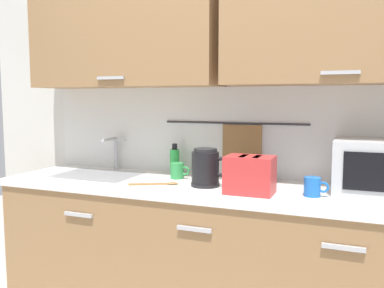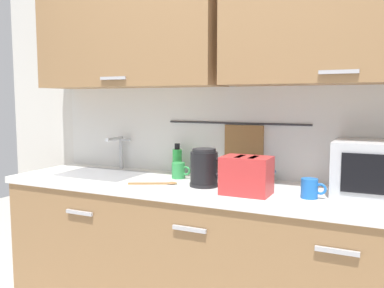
% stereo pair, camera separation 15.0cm
% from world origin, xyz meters
% --- Properties ---
extents(counter_unit, '(2.53, 0.64, 0.90)m').
position_xyz_m(counter_unit, '(-0.01, 0.30, 0.46)').
color(counter_unit, '#997047').
rests_on(counter_unit, ground).
extents(back_wall_assembly, '(3.70, 0.41, 2.50)m').
position_xyz_m(back_wall_assembly, '(0.00, 0.53, 1.52)').
color(back_wall_assembly, silver).
rests_on(back_wall_assembly, ground).
extents(sink_faucet, '(0.09, 0.17, 0.22)m').
position_xyz_m(sink_faucet, '(-0.79, 0.53, 1.04)').
color(sink_faucet, '#B2B5BA').
rests_on(sink_faucet, counter_unit).
extents(microwave, '(0.46, 0.35, 0.27)m').
position_xyz_m(microwave, '(0.85, 0.41, 1.04)').
color(microwave, silver).
rests_on(microwave, counter_unit).
extents(electric_kettle, '(0.23, 0.16, 0.21)m').
position_xyz_m(electric_kettle, '(-0.03, 0.25, 1.00)').
color(electric_kettle, black).
rests_on(electric_kettle, counter_unit).
extents(dish_soap_bottle, '(0.06, 0.06, 0.20)m').
position_xyz_m(dish_soap_bottle, '(-0.34, 0.51, 0.99)').
color(dish_soap_bottle, green).
rests_on(dish_soap_bottle, counter_unit).
extents(mug_near_sink, '(0.12, 0.08, 0.09)m').
position_xyz_m(mug_near_sink, '(-0.27, 0.40, 0.95)').
color(mug_near_sink, green).
rests_on(mug_near_sink, counter_unit).
extents(mixing_bowl, '(0.21, 0.21, 0.08)m').
position_xyz_m(mixing_bowl, '(0.20, 0.46, 0.94)').
color(mixing_bowl, '#4C7093').
rests_on(mixing_bowl, counter_unit).
extents(toaster, '(0.26, 0.17, 0.19)m').
position_xyz_m(toaster, '(0.23, 0.17, 1.00)').
color(toaster, red).
rests_on(toaster, counter_unit).
extents(mug_by_kettle, '(0.12, 0.08, 0.09)m').
position_xyz_m(mug_by_kettle, '(0.53, 0.22, 0.95)').
color(mug_by_kettle, blue).
rests_on(mug_by_kettle, counter_unit).
extents(wooden_spoon, '(0.26, 0.15, 0.01)m').
position_xyz_m(wooden_spoon, '(-0.29, 0.19, 0.91)').
color(wooden_spoon, '#9E7042').
rests_on(wooden_spoon, counter_unit).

